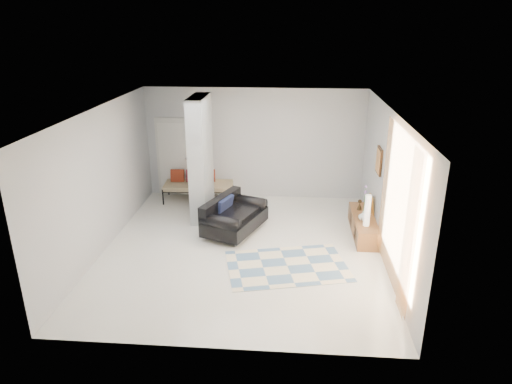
{
  "coord_description": "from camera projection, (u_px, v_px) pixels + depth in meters",
  "views": [
    {
      "loc": [
        0.92,
        -8.16,
        4.32
      ],
      "look_at": [
        0.23,
        0.6,
        1.01
      ],
      "focal_mm": 32.0,
      "sensor_mm": 36.0,
      "label": 1
    }
  ],
  "objects": [
    {
      "name": "hallway_door",
      "position": [
        173.0,
        157.0,
        11.76
      ],
      "size": [
        0.85,
        0.06,
        2.04
      ],
      "primitive_type": "cube",
      "color": "beige",
      "rests_on": "floor"
    },
    {
      "name": "media_console",
      "position": [
        363.0,
        225.0,
        9.79
      ],
      "size": [
        0.45,
        1.7,
        0.8
      ],
      "color": "brown",
      "rests_on": "floor"
    },
    {
      "name": "floor",
      "position": [
        242.0,
        249.0,
        9.2
      ],
      "size": [
        6.0,
        6.0,
        0.0
      ],
      "primitive_type": "plane",
      "color": "silver",
      "rests_on": "ground"
    },
    {
      "name": "partition_column",
      "position": [
        201.0,
        159.0,
        10.28
      ],
      "size": [
        0.35,
        1.2,
        2.8
      ],
      "primitive_type": "cube",
      "color": "#9A9FA1",
      "rests_on": "floor"
    },
    {
      "name": "loveseat",
      "position": [
        232.0,
        216.0,
        9.85
      ],
      "size": [
        1.39,
        1.74,
        0.76
      ],
      "rotation": [
        0.0,
        0.0,
        -0.38
      ],
      "color": "silver",
      "rests_on": "floor"
    },
    {
      "name": "cylinder_lamp",
      "position": [
        367.0,
        210.0,
        9.19
      ],
      "size": [
        0.12,
        0.12,
        0.66
      ],
      "primitive_type": "cylinder",
      "color": "silver",
      "rests_on": "media_console"
    },
    {
      "name": "wall_art",
      "position": [
        379.0,
        161.0,
        9.26
      ],
      "size": [
        0.04,
        0.45,
        0.55
      ],
      "primitive_type": "cube",
      "color": "#311C0D",
      "rests_on": "wall_right"
    },
    {
      "name": "curtain",
      "position": [
        397.0,
        209.0,
        7.42
      ],
      "size": [
        0.0,
        2.55,
        2.55
      ],
      "primitive_type": "plane",
      "rotation": [
        1.57,
        0.0,
        1.57
      ],
      "color": "#FF9F43",
      "rests_on": "wall_right"
    },
    {
      "name": "area_rug",
      "position": [
        287.0,
        266.0,
        8.55
      ],
      "size": [
        2.48,
        1.93,
        0.01
      ],
      "primitive_type": "cube",
      "rotation": [
        0.0,
        0.0,
        0.23
      ],
      "color": "beige",
      "rests_on": "floor"
    },
    {
      "name": "wall_left",
      "position": [
        102.0,
        180.0,
        8.91
      ],
      "size": [
        0.0,
        6.0,
        6.0
      ],
      "primitive_type": "plane",
      "rotation": [
        1.57,
        0.0,
        1.57
      ],
      "color": "#ADAFB2",
      "rests_on": "ground"
    },
    {
      "name": "bronze_figurine",
      "position": [
        360.0,
        205.0,
        10.04
      ],
      "size": [
        0.12,
        0.12,
        0.24
      ],
      "primitive_type": null,
      "rotation": [
        0.0,
        0.0,
        0.01
      ],
      "color": "#2F2214",
      "rests_on": "media_console"
    },
    {
      "name": "ceiling",
      "position": [
        241.0,
        110.0,
        8.22
      ],
      "size": [
        6.0,
        6.0,
        0.0
      ],
      "primitive_type": "plane",
      "rotation": [
        3.14,
        0.0,
        0.0
      ],
      "color": "white",
      "rests_on": "wall_back"
    },
    {
      "name": "wall_right",
      "position": [
        388.0,
        187.0,
        8.51
      ],
      "size": [
        0.0,
        6.0,
        6.0
      ],
      "primitive_type": "plane",
      "rotation": [
        1.57,
        0.0,
        -1.57
      ],
      "color": "#ADAFB2",
      "rests_on": "ground"
    },
    {
      "name": "wall_front",
      "position": [
        216.0,
        261.0,
        5.91
      ],
      "size": [
        6.0,
        0.0,
        6.0
      ],
      "primitive_type": "plane",
      "rotation": [
        -1.57,
        0.0,
        0.0
      ],
      "color": "#ADAFB2",
      "rests_on": "ground"
    },
    {
      "name": "wall_back",
      "position": [
        254.0,
        144.0,
        11.51
      ],
      "size": [
        6.0,
        0.0,
        6.0
      ],
      "primitive_type": "plane",
      "rotation": [
        1.57,
        0.0,
        0.0
      ],
      "color": "#ADAFB2",
      "rests_on": "ground"
    },
    {
      "name": "daybed",
      "position": [
        197.0,
        184.0,
        11.61
      ],
      "size": [
        1.77,
        0.84,
        0.77
      ],
      "rotation": [
        0.0,
        0.0,
        0.06
      ],
      "color": "black",
      "rests_on": "floor"
    },
    {
      "name": "vase",
      "position": [
        363.0,
        216.0,
        9.51
      ],
      "size": [
        0.22,
        0.22,
        0.21
      ],
      "primitive_type": "imported",
      "rotation": [
        0.0,
        0.0,
        0.1
      ],
      "color": "white",
      "rests_on": "media_console"
    }
  ]
}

